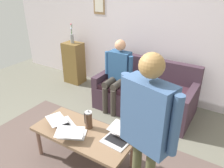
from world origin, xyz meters
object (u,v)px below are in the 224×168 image
at_px(laptop_right, 62,122).
at_px(person_seated, 118,72).
at_px(laptop_left, 71,133).
at_px(french_press, 89,120).
at_px(coffee_table, 83,135).
at_px(person_standing, 147,123).
at_px(couch, 146,94).
at_px(flower_vase, 72,37).
at_px(side_shelf, 74,63).
at_px(laptop_center, 118,137).

height_order(laptop_right, person_seated, person_seated).
relative_size(laptop_left, french_press, 1.59).
height_order(coffee_table, person_standing, person_standing).
bearing_deg(couch, laptop_right, 73.92).
bearing_deg(person_seated, laptop_left, 99.33).
height_order(french_press, flower_vase, flower_vase).
bearing_deg(person_standing, laptop_left, -6.23).
distance_m(laptop_right, flower_vase, 2.41).
height_order(coffee_table, flower_vase, flower_vase).
bearing_deg(laptop_left, person_standing, 173.77).
bearing_deg(laptop_right, french_press, -156.73).
distance_m(side_shelf, flower_vase, 0.60).
relative_size(french_press, side_shelf, 0.29).
bearing_deg(couch, coffee_table, 84.70).
distance_m(couch, flower_vase, 2.04).
height_order(side_shelf, flower_vase, flower_vase).
distance_m(laptop_left, person_seated, 1.57).
distance_m(coffee_table, french_press, 0.20).
bearing_deg(person_standing, flower_vase, -38.17).
bearing_deg(laptop_center, french_press, -1.84).
bearing_deg(person_standing, french_press, -21.40).
height_order(laptop_left, french_press, french_press).
relative_size(laptop_right, person_seated, 0.32).
bearing_deg(french_press, laptop_right, 23.27).
bearing_deg(laptop_left, person_seated, -80.67).
distance_m(flower_vase, person_seated, 1.52).
distance_m(french_press, person_seated, 1.33).
bearing_deg(coffee_table, flower_vase, -46.81).
xyz_separation_m(french_press, person_seated, (0.33, -1.28, 0.14)).
bearing_deg(laptop_center, flower_vase, -38.72).
xyz_separation_m(laptop_right, flower_vase, (1.41, -1.88, 0.55)).
bearing_deg(laptop_right, coffee_table, -174.14).
height_order(laptop_left, laptop_center, laptop_center).
height_order(laptop_left, person_standing, person_standing).
relative_size(laptop_left, laptop_right, 1.05).
relative_size(laptop_left, laptop_center, 1.14).
height_order(laptop_center, flower_vase, flower_vase).
relative_size(coffee_table, person_standing, 0.75).
relative_size(couch, laptop_left, 3.99).
relative_size(side_shelf, person_standing, 0.53).
bearing_deg(coffee_table, person_standing, 164.97).
bearing_deg(laptop_center, laptop_left, 24.95).
bearing_deg(person_standing, couch, -67.20).
distance_m(coffee_table, person_seated, 1.46).
distance_m(coffee_table, laptop_right, 0.34).
bearing_deg(french_press, person_seated, -75.62).
xyz_separation_m(laptop_center, flower_vase, (2.18, -1.75, 0.55)).
height_order(couch, laptop_right, couch).
height_order(couch, laptop_center, couch).
height_order(french_press, person_seated, person_seated).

